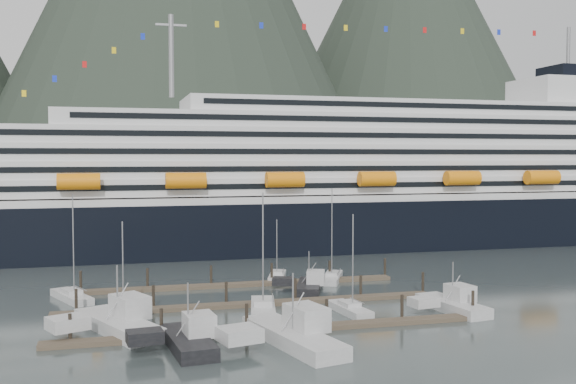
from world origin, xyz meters
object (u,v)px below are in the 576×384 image
sailboat_e (72,297)px  trawler_e (308,286)px  sailboat_h (349,310)px  trawler_b (187,340)px  sailboat_a (125,308)px  sailboat_f (277,277)px  sailboat_g (332,278)px  trawler_d (452,304)px  sailboat_c (263,309)px  trawler_c (291,335)px  trawler_a (116,323)px  cruise_ship (363,188)px

sailboat_e → trawler_e: size_ratio=1.44×
sailboat_h → trawler_b: (-20.48, -10.13, 0.50)m
sailboat_a → sailboat_e: sailboat_e is taller
sailboat_f → sailboat_e: bearing=122.6°
sailboat_g → trawler_b: 39.75m
sailboat_e → trawler_d: bearing=-134.8°
sailboat_c → sailboat_e: bearing=71.7°
sailboat_g → trawler_c: size_ratio=0.90×
trawler_b → trawler_d: size_ratio=0.99×
sailboat_c → trawler_a: (-17.10, -4.62, 0.53)m
sailboat_a → trawler_b: 18.58m
sailboat_e → sailboat_g: 37.57m
trawler_a → trawler_b: bearing=-166.1°
sailboat_f → trawler_b: bearing=170.7°
sailboat_g → trawler_a: sailboat_g is taller
sailboat_a → sailboat_c: (15.98, -4.73, 0.04)m
cruise_ship → sailboat_f: 45.96m
sailboat_e → sailboat_f: sailboat_e is taller
sailboat_a → sailboat_f: 28.02m
sailboat_f → sailboat_h: bearing=-154.8°
sailboat_e → sailboat_g: (37.30, 4.49, -0.01)m
sailboat_h → trawler_e: bearing=-2.2°
cruise_ship → sailboat_h: (-24.47, -58.67, -11.63)m
sailboat_e → sailboat_h: sailboat_e is taller
sailboat_a → sailboat_g: (30.71, 12.93, 0.01)m
sailboat_a → trawler_a: bearing=-172.8°
sailboat_g → sailboat_a: bearing=137.1°
trawler_a → trawler_b: size_ratio=1.30×
sailboat_f → sailboat_h: 23.92m
sailboat_g → sailboat_h: bearing=-168.8°
sailboat_a → trawler_d: 39.49m
trawler_a → trawler_e: 30.19m
sailboat_c → sailboat_e: size_ratio=1.04×
cruise_ship → trawler_a: 80.15m
cruise_ship → sailboat_f: (-27.47, -34.95, -11.66)m
sailboat_g → trawler_e: 9.04m
sailboat_a → sailboat_f: size_ratio=1.19×
sailboat_e → sailboat_h: size_ratio=1.17×
sailboat_f → trawler_c: (-7.27, -35.04, 0.59)m
sailboat_g → trawler_a: size_ratio=0.98×
sailboat_e → trawler_a: size_ratio=0.98×
sailboat_a → sailboat_g: size_ratio=0.80×
sailboat_a → sailboat_c: bearing=-92.5°
sailboat_e → trawler_b: sailboat_e is taller
sailboat_f → trawler_a: bearing=154.6°
sailboat_a → trawler_c: (15.66, -18.93, 0.57)m
sailboat_a → trawler_a: (-1.12, -9.34, 0.57)m
trawler_a → trawler_c: trawler_c is taller
sailboat_f → sailboat_c: bearing=179.5°
sailboat_a → sailboat_h: bearing=-92.4°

